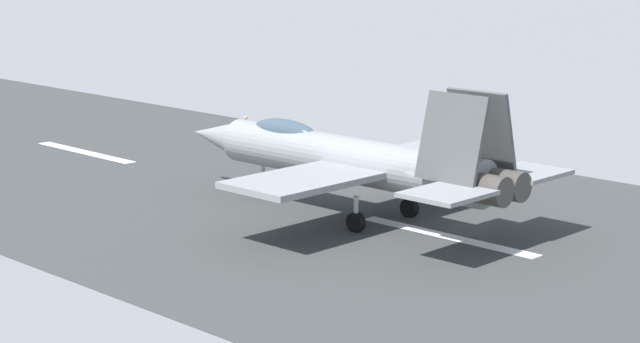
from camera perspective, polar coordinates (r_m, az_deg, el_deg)
ground_plane at (r=42.16m, az=6.66°, el=-3.36°), size 400.00×400.00×0.00m
runway_strip at (r=42.15m, az=6.68°, el=-3.35°), size 240.00×26.00×0.02m
fighter_jet at (r=44.48m, az=1.50°, el=0.68°), size 17.55×12.92×5.59m
crew_person at (r=59.48m, az=-3.80°, el=2.01°), size 0.65×0.43×1.74m
marker_cone_mid at (r=58.98m, az=6.00°, el=1.30°), size 0.44×0.44×0.55m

